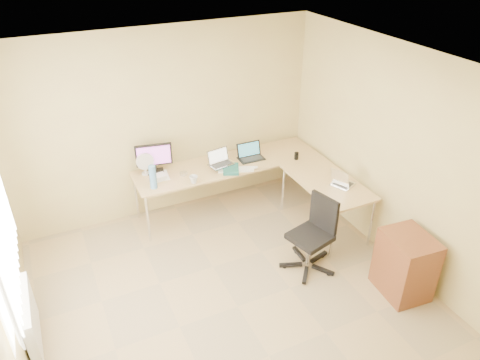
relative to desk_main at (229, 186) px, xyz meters
name	(u,v)px	position (x,y,z in m)	size (l,w,h in m)	color
floor	(238,306)	(-0.72, -1.85, -0.36)	(4.50, 4.50, 0.00)	tan
ceiling	(237,76)	(-0.72, -1.85, 2.24)	(4.50, 4.50, 0.00)	white
wall_back	(167,124)	(-0.72, 0.40, 0.93)	(4.50, 4.50, 0.00)	tan
wall_right	(405,164)	(1.38, -1.85, 0.93)	(4.50, 4.50, 0.00)	tan
desk_main	(229,186)	(0.00, 0.00, 0.00)	(2.65, 0.70, 0.73)	tan
desk_return	(325,204)	(0.98, -1.00, 0.00)	(0.70, 1.30, 0.73)	tan
monitor	(154,158)	(-0.99, 0.20, 0.57)	(0.48, 0.16, 0.41)	black
book_stack	(231,169)	(-0.05, -0.20, 0.39)	(0.21, 0.29, 0.05)	#1B5851
laptop_center	(221,158)	(-0.14, -0.08, 0.52)	(0.32, 0.25, 0.21)	#A7A9B6
laptop_black	(251,152)	(0.35, -0.02, 0.48)	(0.36, 0.27, 0.23)	black
keyboard	(236,170)	(0.01, -0.23, 0.38)	(0.49, 0.14, 0.02)	white
mouse	(254,168)	(0.26, -0.30, 0.38)	(0.10, 0.07, 0.04)	white
mug	(194,179)	(-0.62, -0.30, 0.42)	(0.11, 0.11, 0.10)	silver
cd_stack	(184,174)	(-0.67, -0.03, 0.38)	(0.11, 0.11, 0.03)	silver
water_bottle	(153,177)	(-1.13, -0.19, 0.52)	(0.09, 0.09, 0.32)	#558EC8
papers	(161,176)	(-0.96, 0.06, 0.37)	(0.21, 0.29, 0.01)	white
white_box	(159,177)	(-1.01, -0.02, 0.40)	(0.19, 0.14, 0.07)	white
desk_fan	(145,164)	(-1.13, 0.20, 0.51)	(0.24, 0.24, 0.30)	silver
black_cup	(296,156)	(0.93, -0.30, 0.42)	(0.06, 0.06, 0.10)	black
laptop_return	(344,178)	(1.10, -1.17, 0.47)	(0.25, 0.32, 0.21)	silver
office_chair	(310,234)	(0.33, -1.62, 0.14)	(0.56, 0.56, 0.94)	black
cabinet	(405,266)	(1.07, -2.42, -0.01)	(0.46, 0.57, 0.79)	#9B4D26
radiator	(30,320)	(-2.75, -1.45, -0.02)	(0.09, 0.80, 0.55)	white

